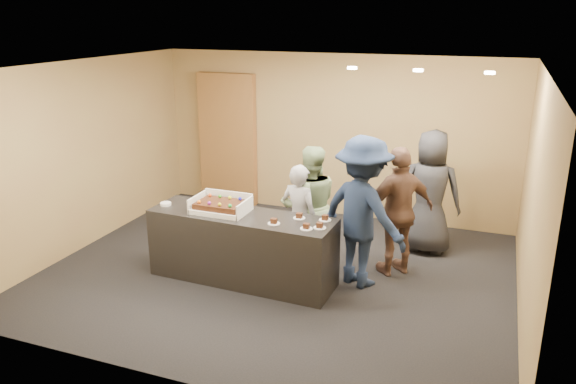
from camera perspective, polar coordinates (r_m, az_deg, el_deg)
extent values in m
plane|color=black|center=(7.60, -1.05, -8.13)|extent=(6.00, 6.00, 0.00)
plane|color=silver|center=(6.86, -1.18, 12.59)|extent=(6.00, 6.00, 0.00)
cube|color=#9B774B|center=(9.41, 4.58, 5.66)|extent=(6.00, 0.04, 2.70)
cube|color=#9B774B|center=(5.01, -11.83, -5.81)|extent=(6.00, 0.04, 2.70)
cube|color=#9B774B|center=(8.65, -19.93, 3.55)|extent=(0.04, 5.00, 2.70)
cube|color=#9B774B|center=(6.66, 23.64, -0.99)|extent=(0.04, 5.00, 2.70)
cube|color=black|center=(7.24, -4.67, -5.63)|extent=(2.43, 0.79, 0.90)
cube|color=brown|center=(10.05, -6.15, 5.32)|extent=(1.06, 0.15, 2.33)
cube|color=white|center=(7.19, -6.84, -1.77)|extent=(0.68, 0.47, 0.06)
cube|color=white|center=(7.32, -9.22, -0.99)|extent=(0.02, 0.47, 0.18)
cube|color=white|center=(7.02, -4.40, -1.63)|extent=(0.02, 0.47, 0.18)
cube|color=white|center=(7.36, -6.02, -0.66)|extent=(0.68, 0.02, 0.21)
cube|color=#341B0B|center=(7.17, -6.86, -1.28)|extent=(0.60, 0.41, 0.07)
sphere|color=#E0521A|center=(7.37, -7.93, -0.31)|extent=(0.05, 0.05, 0.05)
sphere|color=#329D1A|center=(7.31, -6.93, -0.43)|extent=(0.05, 0.05, 0.05)
sphere|color=#DDF81A|center=(7.24, -5.92, -0.56)|extent=(0.05, 0.05, 0.05)
sphere|color=#1817C9|center=(7.18, -4.90, -0.69)|extent=(0.05, 0.05, 0.05)
sphere|color=orange|center=(7.13, -9.02, -0.98)|extent=(0.05, 0.05, 0.05)
sphere|color=purple|center=(7.07, -8.00, -1.12)|extent=(0.05, 0.05, 0.05)
sphere|color=yellow|center=(7.00, -6.97, -1.26)|extent=(0.05, 0.05, 0.05)
sphere|color=green|center=(6.94, -5.92, -1.40)|extent=(0.05, 0.05, 0.05)
cylinder|color=white|center=(7.55, -12.32, -1.19)|extent=(0.14, 0.14, 0.04)
cylinder|color=white|center=(6.75, -1.45, -3.22)|extent=(0.15, 0.15, 0.01)
cube|color=#341B0B|center=(6.73, -1.45, -2.95)|extent=(0.07, 0.06, 0.06)
cylinder|color=white|center=(6.92, 1.15, -2.66)|extent=(0.15, 0.15, 0.01)
cube|color=#341B0B|center=(6.91, 1.15, -2.39)|extent=(0.07, 0.06, 0.06)
cylinder|color=white|center=(6.59, 1.88, -3.74)|extent=(0.15, 0.15, 0.01)
cube|color=#341B0B|center=(6.58, 1.88, -3.47)|extent=(0.07, 0.06, 0.06)
cylinder|color=white|center=(6.87, 3.78, -2.85)|extent=(0.15, 0.15, 0.01)
cube|color=#341B0B|center=(6.86, 3.79, -2.59)|extent=(0.07, 0.06, 0.06)
cylinder|color=white|center=(6.62, 3.23, -3.65)|extent=(0.15, 0.15, 0.01)
cube|color=#341B0B|center=(6.61, 3.24, -3.38)|extent=(0.07, 0.06, 0.06)
imported|color=#9B9CA1|center=(7.44, 1.16, -2.61)|extent=(0.60, 0.46, 1.46)
imported|color=#87A171|center=(7.61, 2.24, -1.36)|extent=(1.01, 0.94, 1.65)
imported|color=#16223E|center=(7.01, 7.59, -2.06)|extent=(1.43, 1.19, 1.92)
imported|color=brown|center=(7.40, 11.19, -1.97)|extent=(1.03, 0.99, 1.72)
imported|color=#25262B|center=(8.18, 14.22, -0.01)|extent=(0.88, 0.58, 1.79)
cylinder|color=#FFEAC6|center=(7.09, 6.53, 12.41)|extent=(0.12, 0.12, 0.03)
cylinder|color=#FFEAC6|center=(6.93, 13.08, 11.96)|extent=(0.12, 0.12, 0.03)
cylinder|color=#FFEAC6|center=(6.87, 19.82, 11.33)|extent=(0.12, 0.12, 0.03)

